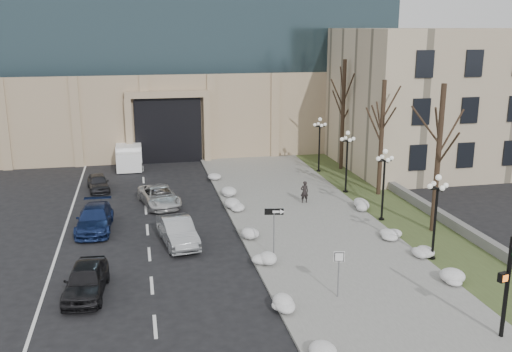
# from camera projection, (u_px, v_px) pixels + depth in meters

# --- Properties ---
(ground) EXTENTS (160.00, 160.00, 0.00)m
(ground) POSITION_uv_depth(u_px,v_px,m) (319.00, 334.00, 23.20)
(ground) COLOR black
(ground) RESTS_ON ground
(sidewalk) EXTENTS (9.00, 40.00, 0.12)m
(sidewalk) POSITION_uv_depth(u_px,v_px,m) (303.00, 218.00, 37.13)
(sidewalk) COLOR gray
(sidewalk) RESTS_ON ground
(curb) EXTENTS (0.30, 40.00, 0.14)m
(curb) POSITION_uv_depth(u_px,v_px,m) (235.00, 222.00, 36.23)
(curb) COLOR gray
(curb) RESTS_ON ground
(grass_strip) EXTENTS (4.00, 40.00, 0.10)m
(grass_strip) POSITION_uv_depth(u_px,v_px,m) (396.00, 212.00, 38.44)
(grass_strip) COLOR #3D4924
(grass_strip) RESTS_ON ground
(stone_wall) EXTENTS (0.50, 30.00, 0.70)m
(stone_wall) POSITION_uv_depth(u_px,v_px,m) (410.00, 197.00, 40.66)
(stone_wall) COLOR slate
(stone_wall) RESTS_ON ground
(classical_building) EXTENTS (22.00, 18.12, 12.00)m
(classical_building) POSITION_uv_depth(u_px,v_px,m) (454.00, 95.00, 52.57)
(classical_building) COLOR #C4B293
(classical_building) RESTS_ON ground
(car_a) EXTENTS (2.15, 4.55, 1.50)m
(car_a) POSITION_uv_depth(u_px,v_px,m) (86.00, 280.00, 26.42)
(car_a) COLOR black
(car_a) RESTS_ON ground
(car_b) EXTENTS (2.29, 4.86, 1.54)m
(car_b) POSITION_uv_depth(u_px,v_px,m) (178.00, 231.00, 32.64)
(car_b) COLOR #9B9EA2
(car_b) RESTS_ON ground
(car_c) EXTENTS (2.25, 5.11, 1.46)m
(car_c) POSITION_uv_depth(u_px,v_px,m) (95.00, 219.00, 34.93)
(car_c) COLOR navy
(car_c) RESTS_ON ground
(car_d) EXTENTS (3.16, 5.22, 1.35)m
(car_d) POSITION_uv_depth(u_px,v_px,m) (159.00, 196.00, 39.77)
(car_d) COLOR silver
(car_d) RESTS_ON ground
(car_e) EXTENTS (1.99, 3.83, 1.25)m
(car_e) POSITION_uv_depth(u_px,v_px,m) (98.00, 182.00, 43.46)
(car_e) COLOR #2B2C30
(car_e) RESTS_ON ground
(pedestrian) EXTENTS (0.57, 0.38, 1.57)m
(pedestrian) POSITION_uv_depth(u_px,v_px,m) (304.00, 192.00, 39.98)
(pedestrian) COLOR black
(pedestrian) RESTS_ON sidewalk
(box_truck) EXTENTS (2.26, 6.31, 2.00)m
(box_truck) POSITION_uv_depth(u_px,v_px,m) (129.00, 155.00, 51.11)
(box_truck) COLOR white
(box_truck) RESTS_ON ground
(one_way_sign) EXTENTS (1.06, 0.38, 2.86)m
(one_way_sign) POSITION_uv_depth(u_px,v_px,m) (277.00, 218.00, 30.11)
(one_way_sign) COLOR slate
(one_way_sign) RESTS_ON ground
(keep_sign) EXTENTS (0.50, 0.15, 2.33)m
(keep_sign) POSITION_uv_depth(u_px,v_px,m) (339.00, 264.00, 25.77)
(keep_sign) COLOR slate
(keep_sign) RESTS_ON ground
(traffic_signal) EXTENTS (0.75, 1.00, 4.37)m
(traffic_signal) POSITION_uv_depth(u_px,v_px,m) (506.00, 289.00, 22.29)
(traffic_signal) COLOR black
(traffic_signal) RESTS_ON ground
(snow_clump_b) EXTENTS (1.10, 1.60, 0.36)m
(snow_clump_b) POSITION_uv_depth(u_px,v_px,m) (285.00, 304.00, 25.06)
(snow_clump_b) COLOR white
(snow_clump_b) RESTS_ON sidewalk
(snow_clump_c) EXTENTS (1.10, 1.60, 0.36)m
(snow_clump_c) POSITION_uv_depth(u_px,v_px,m) (262.00, 261.00, 29.69)
(snow_clump_c) COLOR white
(snow_clump_c) RESTS_ON sidewalk
(snow_clump_d) EXTENTS (1.10, 1.60, 0.36)m
(snow_clump_d) POSITION_uv_depth(u_px,v_px,m) (248.00, 233.00, 33.66)
(snow_clump_d) COLOR white
(snow_clump_d) RESTS_ON sidewalk
(snow_clump_e) EXTENTS (1.10, 1.60, 0.36)m
(snow_clump_e) POSITION_uv_depth(u_px,v_px,m) (233.00, 207.00, 38.57)
(snow_clump_e) COLOR white
(snow_clump_e) RESTS_ON sidewalk
(snow_clump_f) EXTENTS (1.10, 1.60, 0.36)m
(snow_clump_f) POSITION_uv_depth(u_px,v_px,m) (230.00, 192.00, 42.04)
(snow_clump_f) COLOR white
(snow_clump_f) RESTS_ON sidewalk
(snow_clump_g) EXTENTS (1.10, 1.60, 0.36)m
(snow_clump_g) POSITION_uv_depth(u_px,v_px,m) (218.00, 176.00, 46.50)
(snow_clump_g) COLOR white
(snow_clump_g) RESTS_ON sidewalk
(snow_clump_h) EXTENTS (1.10, 1.60, 0.36)m
(snow_clump_h) POSITION_uv_depth(u_px,v_px,m) (448.00, 279.00, 27.58)
(snow_clump_h) COLOR white
(snow_clump_h) RESTS_ON sidewalk
(snow_clump_i) EXTENTS (1.10, 1.60, 0.36)m
(snow_clump_i) POSITION_uv_depth(u_px,v_px,m) (394.00, 235.00, 33.37)
(snow_clump_i) COLOR white
(snow_clump_i) RESTS_ON sidewalk
(snow_clump_j) EXTENTS (1.10, 1.60, 0.36)m
(snow_clump_j) POSITION_uv_depth(u_px,v_px,m) (359.00, 208.00, 38.34)
(snow_clump_j) COLOR white
(snow_clump_j) RESTS_ON sidewalk
(snow_clump_k) EXTENTS (1.10, 1.60, 0.36)m
(snow_clump_k) POSITION_uv_depth(u_px,v_px,m) (422.00, 255.00, 30.42)
(snow_clump_k) COLOR white
(snow_clump_k) RESTS_ON sidewalk
(lamppost_a) EXTENTS (1.18, 1.18, 4.76)m
(lamppost_a) POSITION_uv_depth(u_px,v_px,m) (436.00, 206.00, 29.76)
(lamppost_a) COLOR black
(lamppost_a) RESTS_ON ground
(lamppost_b) EXTENTS (1.18, 1.18, 4.76)m
(lamppost_b) POSITION_uv_depth(u_px,v_px,m) (384.00, 175.00, 35.91)
(lamppost_b) COLOR black
(lamppost_b) RESTS_ON ground
(lamppost_c) EXTENTS (1.18, 1.18, 4.76)m
(lamppost_c) POSITION_uv_depth(u_px,v_px,m) (347.00, 153.00, 42.06)
(lamppost_c) COLOR black
(lamppost_c) RESTS_ON ground
(lamppost_d) EXTENTS (1.18, 1.18, 4.76)m
(lamppost_d) POSITION_uv_depth(u_px,v_px,m) (320.00, 137.00, 48.21)
(lamppost_d) COLOR black
(lamppost_d) RESTS_ON ground
(tree_near) EXTENTS (3.20, 3.20, 9.00)m
(tree_near) POSITION_uv_depth(u_px,v_px,m) (440.00, 138.00, 33.29)
(tree_near) COLOR black
(tree_near) RESTS_ON ground
(tree_mid) EXTENTS (3.20, 3.20, 8.50)m
(tree_mid) POSITION_uv_depth(u_px,v_px,m) (382.00, 122.00, 40.94)
(tree_mid) COLOR black
(tree_mid) RESTS_ON ground
(tree_far) EXTENTS (3.20, 3.20, 9.50)m
(tree_far) POSITION_uv_depth(u_px,v_px,m) (343.00, 99.00, 48.35)
(tree_far) COLOR black
(tree_far) RESTS_ON ground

